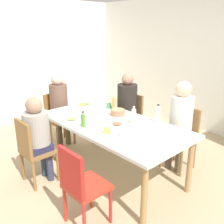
{
  "coord_description": "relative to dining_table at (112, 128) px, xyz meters",
  "views": [
    {
      "loc": [
        2.33,
        -2.12,
        1.97
      ],
      "look_at": [
        0.0,
        0.0,
        0.93
      ],
      "focal_mm": 40.38,
      "sensor_mm": 36.0,
      "label": 1
    }
  ],
  "objects": [
    {
      "name": "plate_1",
      "position": [
        -0.43,
        -0.36,
        0.09
      ],
      "size": [
        0.24,
        0.24,
        0.04
      ],
      "color": "white",
      "rests_on": "dining_table"
    },
    {
      "name": "bottle_0",
      "position": [
        0.4,
        0.46,
        0.19
      ],
      "size": [
        0.06,
        0.06,
        0.25
      ],
      "color": "silver",
      "rests_on": "dining_table"
    },
    {
      "name": "cup_3",
      "position": [
        -0.26,
        -0.21,
        0.12
      ],
      "size": [
        0.12,
        0.08,
        0.09
      ],
      "color": "white",
      "rests_on": "dining_table"
    },
    {
      "name": "dining_table",
      "position": [
        0.0,
        0.0,
        0.0
      ],
      "size": [
        2.11,
        1.05,
        0.78
      ],
      "color": "white",
      "rests_on": "ground_plane"
    },
    {
      "name": "ground_plane",
      "position": [
        0.0,
        0.0,
        -0.7
      ],
      "size": [
        7.1,
        7.1,
        0.0
      ],
      "primitive_type": "plane",
      "color": "tan"
    },
    {
      "name": "bowl_0",
      "position": [
        -0.17,
        0.27,
        0.13
      ],
      "size": [
        0.21,
        0.21,
        0.1
      ],
      "color": "#9E6B51",
      "rests_on": "dining_table"
    },
    {
      "name": "plate_2",
      "position": [
        -0.88,
        0.22,
        0.09
      ],
      "size": [
        0.26,
        0.26,
        0.04
      ],
      "color": "silver",
      "rests_on": "dining_table"
    },
    {
      "name": "cup_4",
      "position": [
        0.23,
        -0.29,
        0.11
      ],
      "size": [
        0.11,
        0.07,
        0.08
      ],
      "color": "#ECCB54",
      "rests_on": "dining_table"
    },
    {
      "name": "person_1",
      "position": [
        -0.53,
        -0.82,
        0.01
      ],
      "size": [
        0.33,
        0.33,
        1.18
      ],
      "color": "#27374A",
      "rests_on": "ground_plane"
    },
    {
      "name": "cup_2",
      "position": [
        -0.77,
        0.05,
        0.12
      ],
      "size": [
        0.12,
        0.09,
        0.09
      ],
      "color": "#E8C04F",
      "rests_on": "dining_table"
    },
    {
      "name": "chair_3",
      "position": [
        -0.53,
        0.91,
        -0.19
      ],
      "size": [
        0.4,
        0.4,
        0.9
      ],
      "color": "brown",
      "rests_on": "ground_plane"
    },
    {
      "name": "cup_5",
      "position": [
        0.44,
        -0.21,
        0.12
      ],
      "size": [
        0.13,
        0.09,
        0.09
      ],
      "color": "white",
      "rests_on": "dining_table"
    },
    {
      "name": "wall_back",
      "position": [
        0.0,
        2.52,
        0.6
      ],
      "size": [
        6.16,
        0.12,
        2.6
      ],
      "primitive_type": "cube",
      "color": "white",
      "rests_on": "ground_plane"
    },
    {
      "name": "bottle_1",
      "position": [
        -0.14,
        -0.37,
        0.17
      ],
      "size": [
        0.06,
        0.06,
        0.21
      ],
      "color": "#49892F",
      "rests_on": "dining_table"
    },
    {
      "name": "plate_0",
      "position": [
        0.12,
        -0.02,
        0.09
      ],
      "size": [
        0.22,
        0.22,
        0.04
      ],
      "color": "white",
      "rests_on": "dining_table"
    },
    {
      "name": "wall_left",
      "position": [
        -3.02,
        0.0,
        0.6
      ],
      "size": [
        0.12,
        5.16,
        2.6
      ],
      "primitive_type": "cube",
      "color": "silver",
      "rests_on": "ground_plane"
    },
    {
      "name": "chair_0",
      "position": [
        0.53,
        0.91,
        -0.19
      ],
      "size": [
        0.4,
        0.4,
        0.9
      ],
      "color": "brown",
      "rests_on": "ground_plane"
    },
    {
      "name": "person_4",
      "position": [
        -1.35,
        0.0,
        0.07
      ],
      "size": [
        0.3,
        0.3,
        1.28
      ],
      "color": "brown",
      "rests_on": "ground_plane"
    },
    {
      "name": "person_3",
      "position": [
        -0.53,
        0.82,
        0.07
      ],
      "size": [
        0.33,
        0.33,
        1.28
      ],
      "color": "#3D3A44",
      "rests_on": "ground_plane"
    },
    {
      "name": "cup_0",
      "position": [
        -0.51,
        0.4,
        0.11
      ],
      "size": [
        0.11,
        0.08,
        0.08
      ],
      "color": "#4D8C60",
      "rests_on": "dining_table"
    },
    {
      "name": "bottle_2",
      "position": [
        0.21,
        0.19,
        0.18
      ],
      "size": [
        0.06,
        0.06,
        0.23
      ],
      "color": "silver",
      "rests_on": "dining_table"
    },
    {
      "name": "chair_4",
      "position": [
        -1.43,
        0.0,
        -0.19
      ],
      "size": [
        0.4,
        0.4,
        0.9
      ],
      "color": "#915A2D",
      "rests_on": "ground_plane"
    },
    {
      "name": "bottle_3",
      "position": [
        -0.4,
        0.41,
        0.18
      ],
      "size": [
        0.07,
        0.07,
        0.23
      ],
      "color": "tan",
      "rests_on": "dining_table"
    },
    {
      "name": "cup_1",
      "position": [
        -0.59,
        -0.08,
        0.12
      ],
      "size": [
        0.11,
        0.08,
        0.1
      ],
      "color": "white",
      "rests_on": "dining_table"
    },
    {
      "name": "chair_2",
      "position": [
        0.53,
        -0.91,
        -0.19
      ],
      "size": [
        0.4,
        0.4,
        0.9
      ],
      "color": "#B83322",
      "rests_on": "ground_plane"
    },
    {
      "name": "chair_1",
      "position": [
        -0.53,
        -0.91,
        -0.19
      ],
      "size": [
        0.4,
        0.4,
        0.9
      ],
      "color": "olive",
      "rests_on": "ground_plane"
    },
    {
      "name": "person_0",
      "position": [
        0.53,
        0.82,
        0.08
      ],
      "size": [
        0.32,
        0.32,
        1.3
      ],
      "color": "brown",
      "rests_on": "ground_plane"
    }
  ]
}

